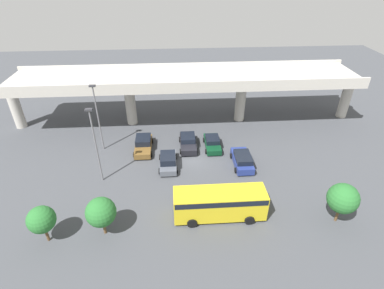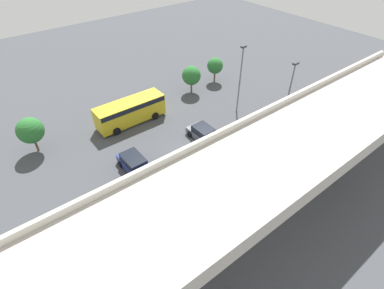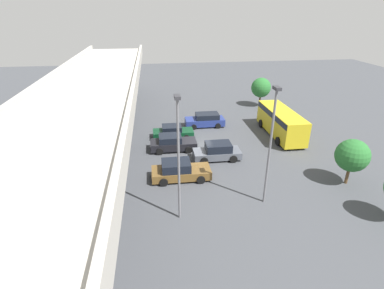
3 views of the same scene
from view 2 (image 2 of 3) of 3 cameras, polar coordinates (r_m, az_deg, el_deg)
ground_plane at (r=31.63m, az=0.15°, el=-2.07°), size 100.21×100.21×0.00m
highway_overpass at (r=22.76m, az=15.10°, el=-3.00°), size 48.19×7.94×7.46m
parked_car_0 at (r=32.96m, az=10.58°, el=0.77°), size 2.23×4.81×1.57m
parked_car_1 at (r=33.31m, az=2.25°, el=2.02°), size 2.11×4.35×1.59m
parked_car_2 at (r=29.76m, az=3.41°, el=-3.47°), size 2.20×4.51×1.54m
parked_car_3 at (r=28.56m, az=-1.62°, el=-5.87°), size 2.06×4.33×1.38m
parked_car_4 at (r=30.03m, az=-10.81°, el=-3.71°), size 2.16×4.58×1.55m
shuttle_bus at (r=36.35m, az=-11.70°, el=6.44°), size 8.34×2.76×2.80m
lamp_post_near_aisle at (r=33.91m, az=17.95°, el=9.17°), size 0.70×0.35×8.45m
lamp_post_mid_lot at (r=36.57m, az=9.22°, el=12.88°), size 0.70×0.35×8.49m
tree_front_left at (r=44.71m, az=4.42°, el=14.73°), size 2.29×2.29×3.60m
tree_front_centre at (r=41.63m, az=-0.12°, el=12.99°), size 2.56×2.56×3.78m
tree_front_right at (r=34.75m, az=-28.44°, el=2.36°), size 2.72×2.72×4.04m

